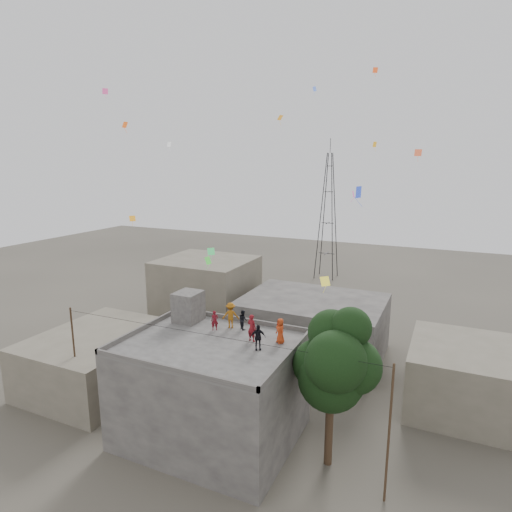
% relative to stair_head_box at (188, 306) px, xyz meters
% --- Properties ---
extents(ground, '(140.00, 140.00, 0.00)m').
position_rel_stair_head_box_xyz_m(ground, '(3.20, -2.60, -7.10)').
color(ground, '#413D35').
rests_on(ground, ground).
extents(main_building, '(10.00, 8.00, 6.10)m').
position_rel_stair_head_box_xyz_m(main_building, '(3.20, -2.60, -4.05)').
color(main_building, '#454341').
rests_on(main_building, ground).
extents(parapet, '(10.00, 8.00, 0.30)m').
position_rel_stair_head_box_xyz_m(parapet, '(3.20, -2.60, -0.85)').
color(parapet, '#454341').
rests_on(parapet, main_building).
extents(stair_head_box, '(1.60, 1.80, 2.00)m').
position_rel_stair_head_box_xyz_m(stair_head_box, '(0.00, 0.00, 0.00)').
color(stair_head_box, '#454341').
rests_on(stair_head_box, main_building).
extents(neighbor_west, '(8.00, 10.00, 4.00)m').
position_rel_stair_head_box_xyz_m(neighbor_west, '(-7.80, -0.60, -5.10)').
color(neighbor_west, '#676051').
rests_on(neighbor_west, ground).
extents(neighbor_north, '(12.00, 9.00, 5.00)m').
position_rel_stair_head_box_xyz_m(neighbor_north, '(5.20, 11.40, -4.60)').
color(neighbor_north, '#454341').
rests_on(neighbor_north, ground).
extents(neighbor_northwest, '(9.00, 8.00, 7.00)m').
position_rel_stair_head_box_xyz_m(neighbor_northwest, '(-6.80, 13.40, -3.60)').
color(neighbor_northwest, '#676051').
rests_on(neighbor_northwest, ground).
extents(neighbor_east, '(7.00, 8.00, 4.40)m').
position_rel_stair_head_box_xyz_m(neighbor_east, '(17.20, 7.40, -4.90)').
color(neighbor_east, '#676051').
rests_on(neighbor_east, ground).
extents(tree, '(4.90, 4.60, 9.10)m').
position_rel_stair_head_box_xyz_m(tree, '(10.57, -2.00, -1.00)').
color(tree, black).
rests_on(tree, ground).
extents(utility_line, '(20.12, 0.62, 7.40)m').
position_rel_stair_head_box_xyz_m(utility_line, '(3.70, -3.85, -3.27)').
color(utility_line, black).
rests_on(utility_line, ground).
extents(transmission_tower, '(2.97, 2.97, 20.01)m').
position_rel_stair_head_box_xyz_m(transmission_tower, '(-0.80, 37.40, 1.97)').
color(transmission_tower, black).
rests_on(transmission_tower, ground).
extents(person_red_adult, '(0.68, 0.52, 1.66)m').
position_rel_stair_head_box_xyz_m(person_red_adult, '(5.32, -1.28, -0.17)').
color(person_red_adult, maroon).
rests_on(person_red_adult, main_building).
extents(person_orange_child, '(0.87, 0.84, 1.50)m').
position_rel_stair_head_box_xyz_m(person_orange_child, '(6.95, -0.82, -0.25)').
color(person_orange_child, '#BB3915').
rests_on(person_orange_child, main_building).
extents(person_dark_child, '(0.77, 0.76, 1.26)m').
position_rel_stair_head_box_xyz_m(person_dark_child, '(3.99, 0.21, -0.37)').
color(person_dark_child, black).
rests_on(person_dark_child, main_building).
extents(person_dark_adult, '(0.93, 0.79, 1.49)m').
position_rel_stair_head_box_xyz_m(person_dark_adult, '(6.15, -2.24, -0.26)').
color(person_dark_adult, black).
rests_on(person_dark_adult, main_building).
extents(person_orange_adult, '(1.25, 1.04, 1.68)m').
position_rel_stair_head_box_xyz_m(person_orange_adult, '(3.17, 0.08, -0.16)').
color(person_orange_adult, '#9B5A11').
rests_on(person_orange_adult, main_building).
extents(person_red_child, '(0.55, 0.51, 1.27)m').
position_rel_stair_head_box_xyz_m(person_red_child, '(2.45, -0.72, -0.37)').
color(person_red_child, maroon).
rests_on(person_red_child, main_building).
extents(kites, '(22.32, 16.80, 12.54)m').
position_rel_stair_head_box_xyz_m(kites, '(4.34, 3.83, 8.82)').
color(kites, orange).
rests_on(kites, ground).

